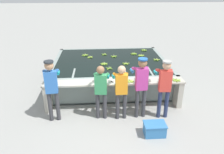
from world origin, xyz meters
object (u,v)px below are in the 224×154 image
banana_bunch_floating_0 (126,63)px  banana_bunch_floating_2 (134,54)px  banana_bunch_floating_9 (104,64)px  banana_bunch_ledge_0 (176,80)px  banana_bunch_floating_4 (144,50)px  worker_1 (101,88)px  banana_bunch_floating_1 (114,56)px  worker_4 (165,84)px  worker_0 (51,85)px  banana_bunch_floating_6 (104,54)px  worker_3 (141,82)px  banana_bunch_floating_7 (85,55)px  worker_2 (121,88)px  knife_0 (113,83)px  banana_bunch_floating_10 (156,60)px  banana_bunch_floating_3 (141,55)px  banana_bunch_ledge_1 (130,81)px  banana_bunch_floating_8 (90,57)px  crate (155,129)px  banana_bunch_floating_5 (109,68)px

banana_bunch_floating_0 → banana_bunch_floating_2: same height
banana_bunch_floating_9 → banana_bunch_ledge_0: bearing=-37.4°
banana_bunch_floating_0 → banana_bunch_floating_4: bearing=58.7°
worker_1 → banana_bunch_floating_1: worker_1 is taller
worker_4 → banana_bunch_ledge_0: 0.71m
banana_bunch_floating_1 → worker_0: bearing=-123.5°
banana_bunch_floating_6 → banana_bunch_floating_9: same height
worker_0 → worker_3: 2.40m
banana_bunch_floating_7 → banana_bunch_floating_9: same height
worker_4 → banana_bunch_ledge_0: (0.50, 0.49, -0.13)m
worker_0 → banana_bunch_ledge_0: (3.53, 0.42, -0.16)m
worker_2 → knife_0: bearing=112.4°
banana_bunch_floating_9 → banana_bunch_floating_10: bearing=9.4°
banana_bunch_floating_3 → banana_bunch_floating_4: (0.27, 0.73, 0.00)m
banana_bunch_floating_0 → banana_bunch_floating_6: size_ratio=1.13×
banana_bunch_ledge_0 → banana_bunch_ledge_1: 1.37m
banana_bunch_floating_9 → banana_bunch_ledge_1: 1.71m
banana_bunch_floating_2 → banana_bunch_floating_9: (-1.25, -1.12, 0.00)m
banana_bunch_floating_0 → banana_bunch_floating_8: bearing=147.4°
crate → banana_bunch_floating_8: bearing=114.4°
banana_bunch_floating_4 → banana_bunch_ledge_1: (-1.07, -3.16, 0.00)m
worker_1 → banana_bunch_floating_3: bearing=59.9°
banana_bunch_floating_6 → knife_0: (0.16, -2.72, -0.01)m
banana_bunch_floating_7 → banana_bunch_floating_8: (0.21, -0.28, 0.00)m
banana_bunch_floating_4 → banana_bunch_floating_7: 2.54m
banana_bunch_ledge_0 → banana_bunch_floating_0: bearing=129.7°
banana_bunch_floating_4 → knife_0: banana_bunch_floating_4 is taller
banana_bunch_floating_1 → banana_bunch_floating_6: bearing=142.1°
worker_0 → banana_bunch_floating_3: worker_0 is taller
worker_1 → banana_bunch_floating_9: bearing=85.5°
banana_bunch_floating_1 → banana_bunch_floating_3: same height
banana_bunch_floating_1 → banana_bunch_ledge_1: banana_bunch_ledge_1 is taller
banana_bunch_floating_10 → banana_bunch_floating_5: bearing=-156.6°
banana_bunch_floating_7 → knife_0: size_ratio=0.85×
banana_bunch_ledge_0 → banana_bunch_floating_1: bearing=124.5°
worker_1 → banana_bunch_floating_3: size_ratio=5.60×
worker_2 → banana_bunch_floating_0: bearing=79.1°
knife_0 → banana_bunch_floating_1: bearing=85.2°
banana_bunch_floating_3 → banana_bunch_floating_6: size_ratio=1.15×
worker_4 → banana_bunch_floating_6: worker_4 is taller
banana_bunch_floating_4 → banana_bunch_ledge_0: bearing=-84.6°
worker_3 → banana_bunch_floating_8: worker_3 is taller
banana_bunch_floating_2 → crate: banana_bunch_floating_2 is taller
banana_bunch_floating_5 → knife_0: size_ratio=0.75×
banana_bunch_ledge_0 → banana_bunch_ledge_1: (-1.37, 0.02, 0.00)m
worker_1 → banana_bunch_floating_1: bearing=78.6°
banana_bunch_floating_6 → banana_bunch_floating_10: size_ratio=0.89×
knife_0 → banana_bunch_floating_2: bearing=69.1°
banana_bunch_floating_4 → banana_bunch_floating_10: size_ratio=1.02×
banana_bunch_floating_10 → banana_bunch_ledge_0: banana_bunch_ledge_0 is taller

